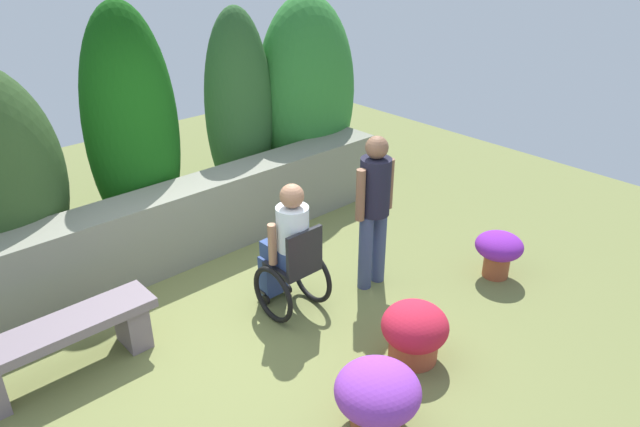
{
  "coord_description": "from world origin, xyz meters",
  "views": [
    {
      "loc": [
        -2.48,
        -3.7,
        3.39
      ],
      "look_at": [
        0.93,
        0.05,
        0.85
      ],
      "focal_mm": 33.04,
      "sensor_mm": 36.0,
      "label": 1
    }
  ],
  "objects_px": {
    "stone_bench": "(62,342)",
    "person_in_wheelchair": "(289,253)",
    "flower_pot_terracotta_by_wall": "(414,331)",
    "person_standing_companion": "(374,203)",
    "flower_pot_red_accent": "(378,395)",
    "flower_pot_purple_near": "(499,250)"
  },
  "relations": [
    {
      "from": "stone_bench",
      "to": "person_in_wheelchair",
      "type": "relative_size",
      "value": 1.16
    },
    {
      "from": "person_in_wheelchair",
      "to": "person_standing_companion",
      "type": "bearing_deg",
      "value": -2.75
    },
    {
      "from": "flower_pot_red_accent",
      "to": "person_in_wheelchair",
      "type": "bearing_deg",
      "value": 73.13
    },
    {
      "from": "person_in_wheelchair",
      "to": "flower_pot_purple_near",
      "type": "bearing_deg",
      "value": -15.97
    },
    {
      "from": "person_standing_companion",
      "to": "flower_pot_red_accent",
      "type": "xyz_separation_m",
      "value": [
        -1.37,
        -1.35,
        -0.63
      ]
    },
    {
      "from": "stone_bench",
      "to": "flower_pot_red_accent",
      "type": "distance_m",
      "value": 2.57
    },
    {
      "from": "stone_bench",
      "to": "person_standing_companion",
      "type": "relative_size",
      "value": 0.96
    },
    {
      "from": "person_in_wheelchair",
      "to": "person_standing_companion",
      "type": "height_order",
      "value": "person_standing_companion"
    },
    {
      "from": "flower_pot_purple_near",
      "to": "person_in_wheelchair",
      "type": "bearing_deg",
      "value": 153.01
    },
    {
      "from": "flower_pot_terracotta_by_wall",
      "to": "flower_pot_red_accent",
      "type": "distance_m",
      "value": 0.85
    },
    {
      "from": "person_in_wheelchair",
      "to": "flower_pot_terracotta_by_wall",
      "type": "bearing_deg",
      "value": -64.98
    },
    {
      "from": "person_standing_companion",
      "to": "flower_pot_red_accent",
      "type": "height_order",
      "value": "person_standing_companion"
    },
    {
      "from": "person_standing_companion",
      "to": "flower_pot_red_accent",
      "type": "distance_m",
      "value": 2.03
    },
    {
      "from": "stone_bench",
      "to": "person_in_wheelchair",
      "type": "distance_m",
      "value": 2.05
    },
    {
      "from": "stone_bench",
      "to": "flower_pot_terracotta_by_wall",
      "type": "height_order",
      "value": "flower_pot_terracotta_by_wall"
    },
    {
      "from": "person_standing_companion",
      "to": "flower_pot_purple_near",
      "type": "distance_m",
      "value": 1.47
    },
    {
      "from": "flower_pot_purple_near",
      "to": "flower_pot_terracotta_by_wall",
      "type": "distance_m",
      "value": 1.69
    },
    {
      "from": "person_in_wheelchair",
      "to": "person_standing_companion",
      "type": "distance_m",
      "value": 0.97
    },
    {
      "from": "person_in_wheelchair",
      "to": "flower_pot_red_accent",
      "type": "relative_size",
      "value": 2.09
    },
    {
      "from": "person_standing_companion",
      "to": "stone_bench",
      "type": "bearing_deg",
      "value": 177.96
    },
    {
      "from": "flower_pot_purple_near",
      "to": "flower_pot_red_accent",
      "type": "xyz_separation_m",
      "value": [
        -2.46,
        -0.57,
        -0.01
      ]
    },
    {
      "from": "stone_bench",
      "to": "flower_pot_terracotta_by_wall",
      "type": "xyz_separation_m",
      "value": [
        2.28,
        -1.79,
        -0.05
      ]
    }
  ]
}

